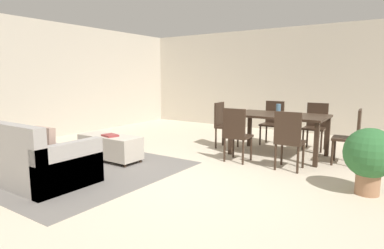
{
  "coord_description": "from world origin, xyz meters",
  "views": [
    {
      "loc": [
        2.48,
        -3.43,
        1.44
      ],
      "look_at": [
        -0.44,
        0.91,
        0.65
      ],
      "focal_mm": 29.82,
      "sensor_mm": 36.0,
      "label": 1
    }
  ],
  "objects": [
    {
      "name": "ottoman_table",
      "position": [
        -1.7,
        0.24,
        0.25
      ],
      "size": [
        1.16,
        0.45,
        0.44
      ],
      "color": "#B7AD9E",
      "rests_on": "ground_plane"
    },
    {
      "name": "book_on_ottoman",
      "position": [
        -1.63,
        0.19,
        0.45
      ],
      "size": [
        0.3,
        0.25,
        0.03
      ],
      "primitive_type": "cube",
      "rotation": [
        0.0,
        0.0,
        -0.21
      ],
      "color": "maroon",
      "rests_on": "ottoman_table"
    },
    {
      "name": "area_rug",
      "position": [
        -1.79,
        -0.41,
        0.0
      ],
      "size": [
        3.0,
        2.8,
        0.01
      ],
      "primitive_type": "cube",
      "color": "slate",
      "rests_on": "ground_plane"
    },
    {
      "name": "vase_centerpiece",
      "position": [
        0.56,
        2.25,
        0.85
      ],
      "size": [
        0.08,
        0.08,
        0.19
      ],
      "primitive_type": "cylinder",
      "color": "slate",
      "rests_on": "dining_table"
    },
    {
      "name": "dining_chair_head_east",
      "position": [
        1.79,
        2.23,
        0.52
      ],
      "size": [
        0.43,
        0.43,
        0.92
      ],
      "color": "#332319",
      "rests_on": "ground_plane"
    },
    {
      "name": "dining_chair_far_right",
      "position": [
        1.03,
        3.11,
        0.52
      ],
      "size": [
        0.41,
        0.41,
        0.92
      ],
      "color": "#332319",
      "rests_on": "ground_plane"
    },
    {
      "name": "dining_chair_near_left",
      "position": [
        0.15,
        1.35,
        0.52
      ],
      "size": [
        0.41,
        0.41,
        0.92
      ],
      "color": "#332319",
      "rests_on": "ground_plane"
    },
    {
      "name": "dining_table",
      "position": [
        0.59,
        2.22,
        0.67
      ],
      "size": [
        1.64,
        0.98,
        0.76
      ],
      "color": "#332319",
      "rests_on": "ground_plane"
    },
    {
      "name": "couch",
      "position": [
        -1.89,
        -1.12,
        0.29
      ],
      "size": [
        1.96,
        0.96,
        0.86
      ],
      "color": "gray",
      "rests_on": "ground_plane"
    },
    {
      "name": "wall_left",
      "position": [
        -4.5,
        0.5,
        1.35
      ],
      "size": [
        0.12,
        11.0,
        2.7
      ],
      "primitive_type": "cube",
      "color": "#BCB2A0",
      "rests_on": "ground_plane"
    },
    {
      "name": "dining_chair_head_west",
      "position": [
        -0.57,
        2.24,
        0.52
      ],
      "size": [
        0.43,
        0.43,
        0.92
      ],
      "color": "#332319",
      "rests_on": "ground_plane"
    },
    {
      "name": "potted_plant",
      "position": [
        2.17,
        0.9,
        0.49
      ],
      "size": [
        0.61,
        0.61,
        0.83
      ],
      "color": "#996B4C",
      "rests_on": "ground_plane"
    },
    {
      "name": "dining_chair_far_left",
      "position": [
        0.15,
        3.11,
        0.52
      ],
      "size": [
        0.41,
        0.41,
        0.92
      ],
      "color": "#332319",
      "rests_on": "ground_plane"
    },
    {
      "name": "dining_chair_near_right",
      "position": [
        1.04,
        1.36,
        0.52
      ],
      "size": [
        0.41,
        0.41,
        0.92
      ],
      "color": "#332319",
      "rests_on": "ground_plane"
    },
    {
      "name": "ground_plane",
      "position": [
        0.0,
        0.0,
        0.0
      ],
      "size": [
        10.8,
        10.8,
        0.0
      ],
      "primitive_type": "plane",
      "color": "beige"
    },
    {
      "name": "wall_back",
      "position": [
        0.0,
        5.0,
        1.35
      ],
      "size": [
        9.0,
        0.12,
        2.7
      ],
      "primitive_type": "cube",
      "color": "#BCB2A0",
      "rests_on": "ground_plane"
    }
  ]
}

